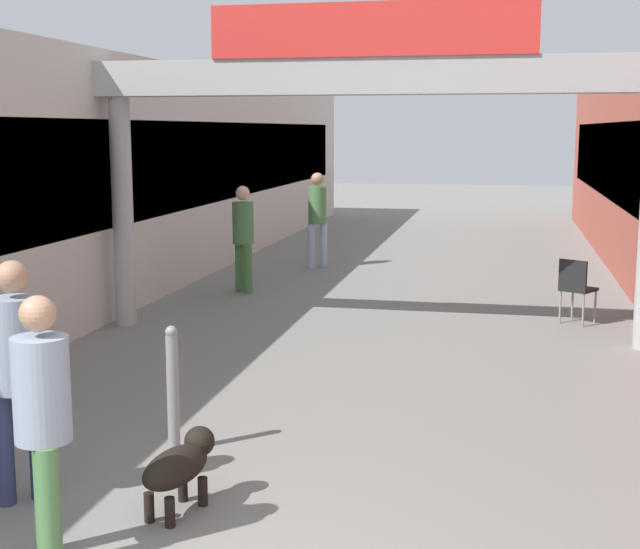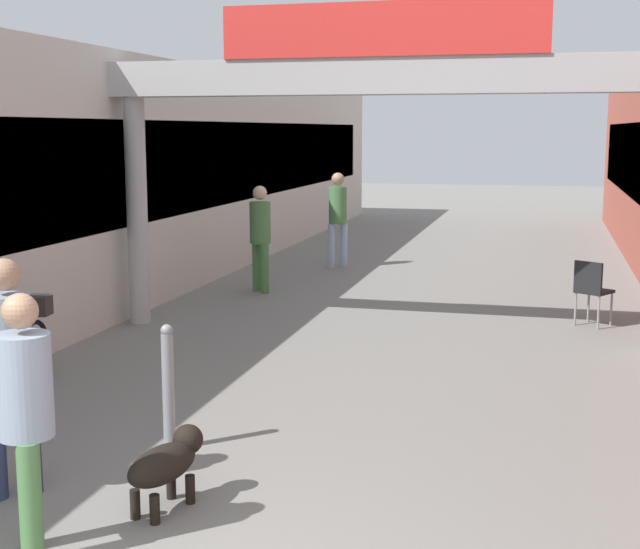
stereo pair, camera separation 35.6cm
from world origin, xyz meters
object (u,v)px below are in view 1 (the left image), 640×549
at_px(dog_on_leash, 181,464).
at_px(bollard_post_metal, 173,388).
at_px(pedestrian_companion, 17,365).
at_px(pedestrian_elderly_walking, 317,213).
at_px(bicycle_black_third, 10,355).
at_px(cafe_chair_black_nearer, 576,285).
at_px(pedestrian_with_dog, 43,413).
at_px(pedestrian_carrying_crate, 243,232).

height_order(dog_on_leash, bollard_post_metal, bollard_post_metal).
bearing_deg(bollard_post_metal, pedestrian_companion, -121.33).
xyz_separation_m(pedestrian_elderly_walking, dog_on_leash, (1.36, -11.00, -0.71)).
xyz_separation_m(dog_on_leash, bicycle_black_third, (-2.57, 2.15, 0.10)).
bearing_deg(cafe_chair_black_nearer, pedestrian_with_dog, -115.42).
bearing_deg(pedestrian_with_dog, pedestrian_elderly_walking, 94.00).
height_order(pedestrian_carrying_crate, cafe_chair_black_nearer, pedestrian_carrying_crate).
relative_size(pedestrian_with_dog, cafe_chair_black_nearer, 1.87).
distance_m(pedestrian_companion, pedestrian_elderly_walking, 11.07).
height_order(pedestrian_with_dog, pedestrian_elderly_walking, pedestrian_elderly_walking).
distance_m(pedestrian_with_dog, bicycle_black_third, 3.67).
distance_m(pedestrian_elderly_walking, bollard_post_metal, 9.98).
bearing_deg(dog_on_leash, pedestrian_carrying_crate, 103.63).
height_order(bicycle_black_third, bollard_post_metal, bollard_post_metal).
xyz_separation_m(pedestrian_carrying_crate, dog_on_leash, (1.97, -8.14, -0.66)).
distance_m(pedestrian_companion, pedestrian_carrying_crate, 8.25).
xyz_separation_m(pedestrian_carrying_crate, cafe_chair_black_nearer, (5.08, -1.35, -0.45)).
distance_m(pedestrian_carrying_crate, cafe_chair_black_nearer, 5.28).
xyz_separation_m(pedestrian_companion, dog_on_leash, (1.16, 0.07, -0.66)).
bearing_deg(pedestrian_carrying_crate, pedestrian_elderly_walking, 77.86).
bearing_deg(bollard_post_metal, bicycle_black_third, 152.98).
xyz_separation_m(pedestrian_elderly_walking, cafe_chair_black_nearer, (4.47, -4.21, -0.51)).
height_order(pedestrian_with_dog, pedestrian_companion, pedestrian_companion).
height_order(bicycle_black_third, cafe_chair_black_nearer, bicycle_black_third).
relative_size(bicycle_black_third, cafe_chair_black_nearer, 1.89).
bearing_deg(bicycle_black_third, pedestrian_with_dog, -55.91).
distance_m(bollard_post_metal, cafe_chair_black_nearer, 6.74).
bearing_deg(pedestrian_with_dog, cafe_chair_black_nearer, 64.58).
xyz_separation_m(pedestrian_companion, bicycle_black_third, (-1.41, 2.22, -0.56)).
height_order(pedestrian_carrying_crate, bollard_post_metal, pedestrian_carrying_crate).
relative_size(pedestrian_companion, dog_on_leash, 2.27).
bearing_deg(dog_on_leash, pedestrian_with_dog, -121.47).
distance_m(dog_on_leash, cafe_chair_black_nearer, 7.47).
relative_size(pedestrian_carrying_crate, bollard_post_metal, 1.63).
xyz_separation_m(dog_on_leash, cafe_chair_black_nearer, (3.11, 6.79, 0.20)).
bearing_deg(pedestrian_elderly_walking, cafe_chair_black_nearer, -43.28).
xyz_separation_m(pedestrian_carrying_crate, bicycle_black_third, (-0.59, -5.99, -0.56)).
height_order(dog_on_leash, bicycle_black_third, bicycle_black_third).
height_order(pedestrian_elderly_walking, cafe_chair_black_nearer, pedestrian_elderly_walking).
bearing_deg(cafe_chair_black_nearer, bicycle_black_third, -140.71).
height_order(pedestrian_companion, pedestrian_elderly_walking, pedestrian_elderly_walking).
xyz_separation_m(bollard_post_metal, cafe_chair_black_nearer, (3.57, 5.72, 0.00)).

